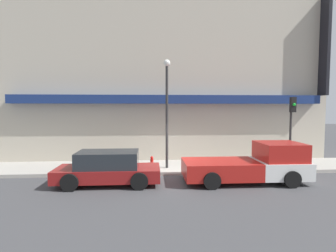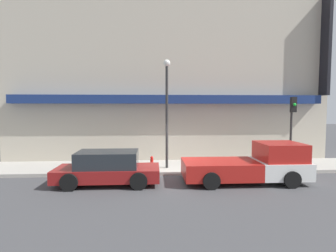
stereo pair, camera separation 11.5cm
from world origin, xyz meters
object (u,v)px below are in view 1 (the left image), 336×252
fire_hydrant (152,162)px  traffic_light (292,119)px  parked_car (108,168)px  pickup_truck (253,165)px  street_lamp (167,101)px

fire_hydrant → traffic_light: traffic_light is taller
parked_car → pickup_truck: bearing=-0.0°
street_lamp → pickup_truck: bearing=-31.0°
parked_car → street_lamp: bearing=39.7°
parked_car → fire_hydrant: 2.87m
parked_car → fire_hydrant: size_ratio=6.91×
pickup_truck → parked_car: size_ratio=1.22×
pickup_truck → fire_hydrant: pickup_truck is taller
parked_car → street_lamp: 4.61m
parked_car → fire_hydrant: bearing=48.1°
pickup_truck → fire_hydrant: (-4.54, 2.13, -0.29)m
parked_car → fire_hydrant: parked_car is taller
fire_hydrant → traffic_light: size_ratio=0.17×
fire_hydrant → traffic_light: (7.42, -0.10, 2.25)m
fire_hydrant → street_lamp: street_lamp is taller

